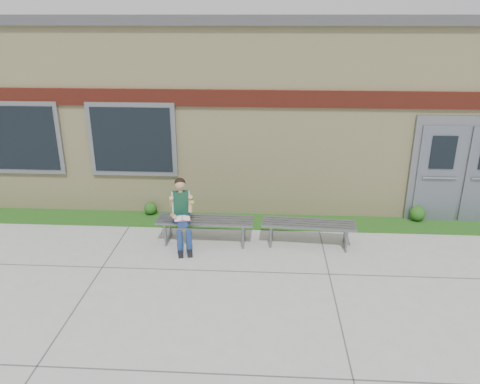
{
  "coord_description": "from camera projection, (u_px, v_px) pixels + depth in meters",
  "views": [
    {
      "loc": [
        -0.13,
        -6.62,
        4.21
      ],
      "look_at": [
        -0.62,
        1.7,
        1.03
      ],
      "focal_mm": 35.0,
      "sensor_mm": 36.0,
      "label": 1
    }
  ],
  "objects": [
    {
      "name": "shrub_mid",
      "position": [
        150.0,
        208.0,
        10.42
      ],
      "size": [
        0.28,
        0.28,
        0.28
      ],
      "primitive_type": "sphere",
      "color": "#224D14",
      "rests_on": "grass_strip"
    },
    {
      "name": "school_building",
      "position": [
        272.0,
        98.0,
        12.5
      ],
      "size": [
        16.2,
        6.22,
        4.2
      ],
      "color": "beige",
      "rests_on": "ground"
    },
    {
      "name": "bench_left",
      "position": [
        205.0,
        224.0,
        9.11
      ],
      "size": [
        1.88,
        0.55,
        0.49
      ],
      "rotation": [
        0.0,
        0.0,
        -0.02
      ],
      "color": "slate",
      "rests_on": "ground"
    },
    {
      "name": "girl",
      "position": [
        182.0,
        212.0,
        8.83
      ],
      "size": [
        0.51,
        0.81,
        1.35
      ],
      "rotation": [
        0.0,
        0.0,
        0.22
      ],
      "color": "navy",
      "rests_on": "ground"
    },
    {
      "name": "shrub_east",
      "position": [
        417.0,
        213.0,
        10.09
      ],
      "size": [
        0.33,
        0.33,
        0.33
      ],
      "primitive_type": "sphere",
      "color": "#224D14",
      "rests_on": "grass_strip"
    },
    {
      "name": "bench_right",
      "position": [
        308.0,
        228.0,
        9.0
      ],
      "size": [
        1.82,
        0.62,
        0.46
      ],
      "rotation": [
        0.0,
        0.0,
        -0.07
      ],
      "color": "slate",
      "rests_on": "ground"
    },
    {
      "name": "grass_strip",
      "position": [
        271.0,
        222.0,
        10.09
      ],
      "size": [
        16.0,
        0.8,
        0.02
      ],
      "primitive_type": "cube",
      "color": "#224D14",
      "rests_on": "ground"
    },
    {
      "name": "ground",
      "position": [
        271.0,
        288.0,
        7.67
      ],
      "size": [
        80.0,
        80.0,
        0.0
      ],
      "primitive_type": "plane",
      "color": "#9E9E99",
      "rests_on": "ground"
    }
  ]
}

